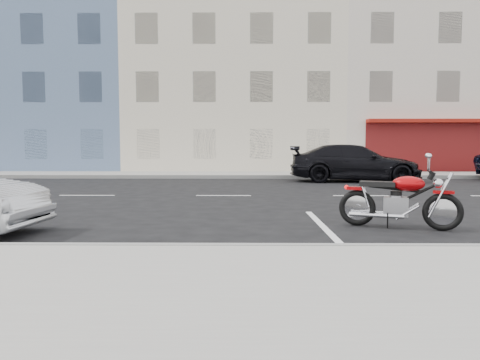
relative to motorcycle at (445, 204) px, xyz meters
name	(u,v)px	position (x,y,z in m)	size (l,w,h in m)	color
ground	(292,196)	(-1.95, 5.30, -0.46)	(120.00, 120.00, 0.00)	black
sidewalk_far	(172,175)	(-6.95, 14.00, -0.39)	(80.00, 3.40, 0.15)	gray
curb_far	(165,177)	(-6.95, 12.30, -0.38)	(80.00, 0.12, 0.16)	gray
bldg_blue	(55,71)	(-15.95, 21.60, 6.04)	(12.00, 12.00, 13.00)	slate
bldg_cream	(235,82)	(-3.95, 21.60, 5.29)	(12.00, 12.00, 11.50)	beige
bldg_corner	(432,74)	(9.05, 21.60, 5.79)	(14.00, 12.00, 12.50)	beige
motorcycle	(445,204)	(0.00, 0.00, 0.00)	(1.93, 0.93, 1.02)	black
car_far	(354,163)	(1.21, 10.62, 0.30)	(2.15, 5.29, 1.53)	black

